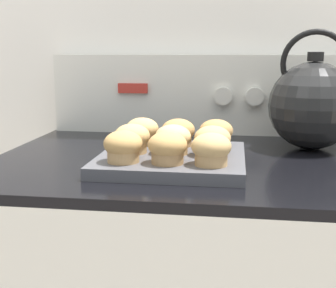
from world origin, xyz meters
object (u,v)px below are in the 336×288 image
object	(u,v)px
muffin_r0_c2	(211,149)
muffin_r2_c1	(178,133)
muffin_r0_c1	(168,148)
muffin_r2_c2	(216,133)
muffin_pan	(172,159)
tea_kettle	(313,104)
muffin_r0_c0	(123,147)
muffin_r1_c2	(212,141)
muffin_r2_c0	(142,131)
muffin_r1_c0	(132,139)
muffin_r1_c1	(173,140)

from	to	relation	value
muffin_r0_c2	muffin_r2_c1	distance (m)	0.17
muffin_r0_c1	muffin_r2_c2	world-z (taller)	same
muffin_pan	muffin_r2_c1	xyz separation A→B (m)	(0.00, 0.08, 0.04)
muffin_pan	tea_kettle	bearing A→B (deg)	34.10
muffin_r0_c0	muffin_r1_c2	bearing A→B (deg)	26.42
muffin_r2_c0	tea_kettle	bearing A→B (deg)	17.44
muffin_pan	tea_kettle	xyz separation A→B (m)	(0.28, 0.19, 0.09)
muffin_r0_c1	muffin_r2_c2	distance (m)	0.17
muffin_r1_c0	muffin_r2_c0	distance (m)	0.08
muffin_r1_c1	muffin_r2_c0	bearing A→B (deg)	133.07
muffin_pan	muffin_r1_c1	size ratio (longest dim) A/B	3.97
muffin_r0_c2	muffin_r2_c2	bearing A→B (deg)	89.49
muffin_r0_c1	muffin_r2_c0	distance (m)	0.17
muffin_pan	muffin_r0_c2	bearing A→B (deg)	-45.63
muffin_r0_c0	muffin_r2_c1	world-z (taller)	same
muffin_r1_c2	muffin_r2_c2	size ratio (longest dim) A/B	1.00
muffin_r0_c1	muffin_r0_c2	xyz separation A→B (m)	(0.08, -0.00, 0.00)
muffin_r0_c0	muffin_r0_c1	bearing A→B (deg)	0.22
muffin_r2_c1	tea_kettle	size ratio (longest dim) A/B	0.26
muffin_r1_c0	muffin_r1_c2	world-z (taller)	same
muffin_r0_c1	muffin_r2_c0	bearing A→B (deg)	115.81
muffin_r0_c0	muffin_r2_c2	size ratio (longest dim) A/B	1.00
muffin_r0_c1	muffin_r2_c0	size ratio (longest dim) A/B	1.00
muffin_r1_c0	muffin_r2_c1	bearing A→B (deg)	44.69
tea_kettle	muffin_r1_c0	bearing A→B (deg)	-151.66
muffin_r1_c1	muffin_r2_c1	size ratio (longest dim) A/B	1.00
muffin_r0_c0	tea_kettle	world-z (taller)	tea_kettle
muffin_r0_c0	tea_kettle	size ratio (longest dim) A/B	0.26
muffin_r1_c1	muffin_r2_c1	world-z (taller)	same
muffin_r0_c0	muffin_pan	bearing A→B (deg)	45.73
muffin_pan	muffin_r2_c0	world-z (taller)	muffin_r2_c0
muffin_r2_c1	muffin_r2_c2	distance (m)	0.08
muffin_r2_c0	tea_kettle	distance (m)	0.38
muffin_pan	muffin_r2_c1	size ratio (longest dim) A/B	3.97
muffin_r0_c2	muffin_r2_c2	distance (m)	0.16
muffin_pan	muffin_r0_c0	bearing A→B (deg)	-134.27
muffin_r0_c2	muffin_r2_c0	size ratio (longest dim) A/B	1.00
muffin_r1_c2	muffin_r2_c0	size ratio (longest dim) A/B	1.00
muffin_r0_c1	tea_kettle	world-z (taller)	tea_kettle
muffin_r1_c0	muffin_r2_c2	size ratio (longest dim) A/B	1.00
muffin_r1_c2	muffin_r2_c0	bearing A→B (deg)	151.12
muffin_r0_c0	muffin_r2_c2	world-z (taller)	same
muffin_r1_c0	muffin_r2_c2	distance (m)	0.18
muffin_r2_c1	muffin_r2_c2	bearing A→B (deg)	2.18
muffin_r2_c2	muffin_r0_c2	bearing A→B (deg)	-90.51
tea_kettle	muffin_r0_c0	bearing A→B (deg)	-143.09
muffin_r0_c2	muffin_r1_c1	distance (m)	0.11
muffin_r0_c1	muffin_r1_c2	size ratio (longest dim) A/B	1.00
muffin_r1_c0	muffin_r2_c0	size ratio (longest dim) A/B	1.00
muffin_r1_c2	muffin_r2_c0	world-z (taller)	same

